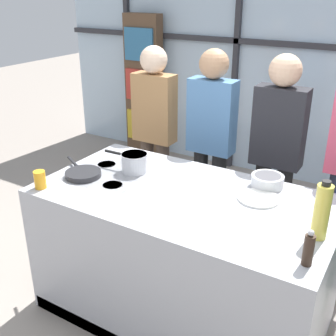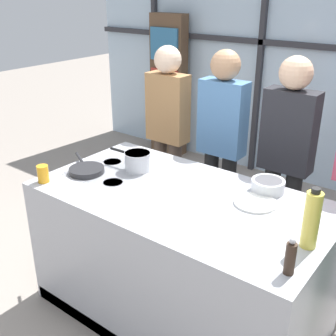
{
  "view_description": "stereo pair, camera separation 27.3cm",
  "coord_description": "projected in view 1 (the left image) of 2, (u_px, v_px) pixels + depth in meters",
  "views": [
    {
      "loc": [
        1.12,
        -2.04,
        2.13
      ],
      "look_at": [
        -0.18,
        0.1,
        1.03
      ],
      "focal_mm": 45.0,
      "sensor_mm": 36.0,
      "label": 1
    },
    {
      "loc": [
        1.35,
        -1.89,
        2.13
      ],
      "look_at": [
        -0.18,
        0.1,
        1.03
      ],
      "focal_mm": 45.0,
      "sensor_mm": 36.0,
      "label": 2
    }
  ],
  "objects": [
    {
      "name": "spectator_center_left",
      "position": [
        211.0,
        136.0,
        3.48
      ],
      "size": [
        0.38,
        0.24,
        1.68
      ],
      "rotation": [
        0.0,
        0.0,
        3.14
      ],
      "color": "black",
      "rests_on": "ground_plane"
    },
    {
      "name": "pepper_grinder",
      "position": [
        309.0,
        249.0,
        1.93
      ],
      "size": [
        0.05,
        0.05,
        0.19
      ],
      "color": "#332319",
      "rests_on": "demo_island"
    },
    {
      "name": "juice_glass_near",
      "position": [
        40.0,
        180.0,
        2.67
      ],
      "size": [
        0.07,
        0.07,
        0.12
      ],
      "primitive_type": "cylinder",
      "color": "orange",
      "rests_on": "demo_island"
    },
    {
      "name": "back_window_wall",
      "position": [
        305.0,
        58.0,
        4.48
      ],
      "size": [
        6.4,
        0.1,
        2.8
      ],
      "color": "silver",
      "rests_on": "ground_plane"
    },
    {
      "name": "bookshelf",
      "position": [
        144.0,
        87.0,
        5.47
      ],
      "size": [
        0.49,
        0.19,
        1.8
      ],
      "color": "brown",
      "rests_on": "ground_plane"
    },
    {
      "name": "saucepan",
      "position": [
        134.0,
        162.0,
        2.91
      ],
      "size": [
        0.34,
        0.18,
        0.13
      ],
      "color": "silver",
      "rests_on": "demo_island"
    },
    {
      "name": "frying_pan",
      "position": [
        83.0,
        173.0,
        2.85
      ],
      "size": [
        0.4,
        0.28,
        0.04
      ],
      "color": "#232326",
      "rests_on": "demo_island"
    },
    {
      "name": "spectator_center_right",
      "position": [
        277.0,
        148.0,
        3.21
      ],
      "size": [
        0.38,
        0.24,
        1.69
      ],
      "rotation": [
        0.0,
        0.0,
        3.14
      ],
      "color": "black",
      "rests_on": "ground_plane"
    },
    {
      "name": "ground_plane",
      "position": [
        182.0,
        311.0,
        2.99
      ],
      "size": [
        18.0,
        18.0,
        0.0
      ],
      "primitive_type": "plane",
      "color": "gray"
    },
    {
      "name": "spectator_far_left",
      "position": [
        155.0,
        126.0,
        3.74
      ],
      "size": [
        0.38,
        0.23,
        1.67
      ],
      "rotation": [
        0.0,
        0.0,
        3.14
      ],
      "color": "#47382D",
      "rests_on": "ground_plane"
    },
    {
      "name": "oil_bottle",
      "position": [
        322.0,
        211.0,
        2.11
      ],
      "size": [
        0.08,
        0.08,
        0.32
      ],
      "color": "#E0CC4C",
      "rests_on": "demo_island"
    },
    {
      "name": "white_plate",
      "position": [
        258.0,
        198.0,
        2.55
      ],
      "size": [
        0.26,
        0.26,
        0.01
      ],
      "primitive_type": "cylinder",
      "color": "white",
      "rests_on": "demo_island"
    },
    {
      "name": "demo_island",
      "position": [
        183.0,
        256.0,
        2.8
      ],
      "size": [
        1.85,
        1.0,
        0.93
      ],
      "color": "#A8AAB2",
      "rests_on": "ground_plane"
    },
    {
      "name": "mixing_bowl",
      "position": [
        267.0,
        181.0,
        2.7
      ],
      "size": [
        0.21,
        0.21,
        0.08
      ],
      "color": "silver",
      "rests_on": "demo_island"
    }
  ]
}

